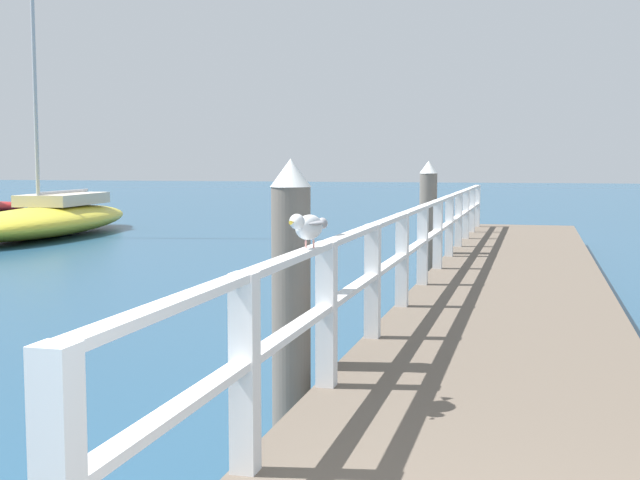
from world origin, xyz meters
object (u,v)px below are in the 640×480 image
boat_2 (48,219)px  seagull_foreground (308,226)px  dock_piling_far (428,220)px  dock_piling_near (291,293)px

boat_2 → seagull_foreground: bearing=121.2°
dock_piling_far → seagull_foreground: (0.38, -8.69, 0.55)m
dock_piling_near → boat_2: size_ratio=0.19×
dock_piling_near → seagull_foreground: (0.38, -0.91, 0.55)m
dock_piling_near → boat_2: 17.25m
boat_2 → dock_piling_far: bearing=145.4°
dock_piling_near → seagull_foreground: bearing=-67.4°
dock_piling_far → boat_2: bearing=151.4°
dock_piling_near → boat_2: bearing=128.1°
dock_piling_far → boat_2: boat_2 is taller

